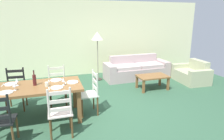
{
  "coord_description": "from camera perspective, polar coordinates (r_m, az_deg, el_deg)",
  "views": [
    {
      "loc": [
        -1.12,
        -3.99,
        2.07
      ],
      "look_at": [
        0.38,
        0.79,
        0.75
      ],
      "focal_mm": 31.46,
      "sensor_mm": 36.0,
      "label": 1
    }
  ],
  "objects": [
    {
      "name": "dining_chair_near_right",
      "position": [
        3.64,
        -14.82,
        -11.74
      ],
      "size": [
        0.42,
        0.4,
        0.96
      ],
      "color": "beige",
      "rests_on": "ground_plane"
    },
    {
      "name": "ground_plane",
      "position": [
        4.64,
        -1.56,
        -11.9
      ],
      "size": [
        9.6,
        9.6,
        0.02
      ],
      "primitive_type": "cube",
      "color": "#2D523A"
    },
    {
      "name": "fork_head_east",
      "position": [
        4.25,
        -13.4,
        -3.71
      ],
      "size": [
        0.02,
        0.17,
        0.01
      ],
      "primitive_type": "cube",
      "rotation": [
        0.0,
        0.0,
        0.01
      ],
      "color": "silver",
      "rests_on": "dining_table"
    },
    {
      "name": "coffee_table",
      "position": [
        5.98,
        11.69,
        -2.21
      ],
      "size": [
        0.9,
        0.56,
        0.42
      ],
      "color": "brown",
      "rests_on": "ground_plane"
    },
    {
      "name": "wine_bottle",
      "position": [
        4.27,
        -21.62,
        -2.65
      ],
      "size": [
        0.07,
        0.07,
        0.32
      ],
      "color": "#471919",
      "rests_on": "dining_table"
    },
    {
      "name": "standing_lamp",
      "position": [
        6.59,
        -4.27,
        8.99
      ],
      "size": [
        0.4,
        0.4,
        1.64
      ],
      "color": "#332D28",
      "rests_on": "ground_plane"
    },
    {
      "name": "dinner_plate_far_right",
      "position": [
        4.48,
        -15.95,
        -2.84
      ],
      "size": [
        0.24,
        0.24,
        0.02
      ],
      "primitive_type": "cylinder",
      "color": "white",
      "rests_on": "dining_table"
    },
    {
      "name": "dinner_plate_near_right",
      "position": [
        4.01,
        -15.71,
        -4.92
      ],
      "size": [
        0.24,
        0.24,
        0.02
      ],
      "primitive_type": "cylinder",
      "color": "white",
      "rests_on": "dining_table"
    },
    {
      "name": "wine_glass_far_left",
      "position": [
        4.4,
        -25.96,
        -2.73
      ],
      "size": [
        0.06,
        0.06,
        0.16
      ],
      "color": "white",
      "rests_on": "dining_table"
    },
    {
      "name": "wine_glass_near_right",
      "position": [
        4.1,
        -13.99,
        -2.84
      ],
      "size": [
        0.06,
        0.06,
        0.16
      ],
      "color": "white",
      "rests_on": "dining_table"
    },
    {
      "name": "fork_near_right",
      "position": [
        4.01,
        -17.85,
        -5.17
      ],
      "size": [
        0.02,
        0.17,
        0.01
      ],
      "primitive_type": "cube",
      "rotation": [
        0.0,
        0.0,
        0.05
      ],
      "color": "silver",
      "rests_on": "dining_table"
    },
    {
      "name": "dinner_plate_head_east",
      "position": [
        4.26,
        -11.4,
        -3.47
      ],
      "size": [
        0.24,
        0.24,
        0.02
      ],
      "primitive_type": "cylinder",
      "color": "white",
      "rests_on": "dining_table"
    },
    {
      "name": "dinner_plate_far_left",
      "position": [
        4.56,
        -27.32,
        -3.65
      ],
      "size": [
        0.24,
        0.24,
        0.02
      ],
      "primitive_type": "cylinder",
      "color": "white",
      "rests_on": "dining_table"
    },
    {
      "name": "coffee_cup_primary",
      "position": [
        4.14,
        -18.44,
        -3.96
      ],
      "size": [
        0.07,
        0.07,
        0.09
      ],
      "primitive_type": "cylinder",
      "color": "beige",
      "rests_on": "dining_table"
    },
    {
      "name": "dining_chair_near_left",
      "position": [
        3.72,
        -29.7,
        -12.67
      ],
      "size": [
        0.44,
        0.42,
        0.96
      ],
      "color": "black",
      "rests_on": "ground_plane"
    },
    {
      "name": "dining_chair_far_right",
      "position": [
        5.02,
        -15.58,
        -4.3
      ],
      "size": [
        0.42,
        0.4,
        0.96
      ],
      "color": "beige",
      "rests_on": "ground_plane"
    },
    {
      "name": "dining_table",
      "position": [
        4.29,
        -21.77,
        -5.48
      ],
      "size": [
        1.9,
        0.96,
        0.75
      ],
      "color": "brown",
      "rests_on": "ground_plane"
    },
    {
      "name": "armchair_upholstered",
      "position": [
        7.11,
        22.26,
        -1.19
      ],
      "size": [
        0.84,
        1.19,
        0.72
      ],
      "color": "#A5A883",
      "rests_on": "ground_plane"
    },
    {
      "name": "fork_far_left",
      "position": [
        4.59,
        -29.15,
        -3.84
      ],
      "size": [
        0.03,
        0.17,
        0.01
      ],
      "primitive_type": "cube",
      "rotation": [
        0.0,
        0.0,
        -0.1
      ],
      "color": "silver",
      "rests_on": "dining_table"
    },
    {
      "name": "couch",
      "position": [
        7.04,
        6.99,
        0.05
      ],
      "size": [
        2.3,
        0.87,
        0.8
      ],
      "color": "#AE9897",
      "rests_on": "ground_plane"
    },
    {
      "name": "dinner_plate_near_left",
      "position": [
        4.09,
        -28.43,
        -5.78
      ],
      "size": [
        0.24,
        0.24,
        0.02
      ],
      "primitive_type": "cylinder",
      "color": "white",
      "rests_on": "dining_table"
    },
    {
      "name": "fork_far_right",
      "position": [
        4.48,
        -17.86,
        -3.06
      ],
      "size": [
        0.02,
        0.17,
        0.01
      ],
      "primitive_type": "cube",
      "rotation": [
        0.0,
        0.0,
        0.05
      ],
      "color": "silver",
      "rests_on": "dining_table"
    },
    {
      "name": "dining_chair_far_left",
      "position": [
        5.11,
        -26.16,
        -4.98
      ],
      "size": [
        0.45,
        0.43,
        0.96
      ],
      "color": "black",
      "rests_on": "ground_plane"
    },
    {
      "name": "dining_chair_head_east",
      "position": [
        4.38,
        -6.36,
        -6.63
      ],
      "size": [
        0.42,
        0.43,
        0.96
      ],
      "color": "beige",
      "rests_on": "ground_plane"
    },
    {
      "name": "wine_glass_near_left",
      "position": [
        4.13,
        -26.55,
        -3.89
      ],
      "size": [
        0.06,
        0.06,
        0.16
      ],
      "color": "white",
      "rests_on": "dining_table"
    },
    {
      "name": "wall_far",
      "position": [
        7.41,
        -8.72,
        9.03
      ],
      "size": [
        9.6,
        0.16,
        2.7
      ],
      "primitive_type": "cube",
      "color": "beige",
      "rests_on": "ground_plane"
    }
  ]
}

